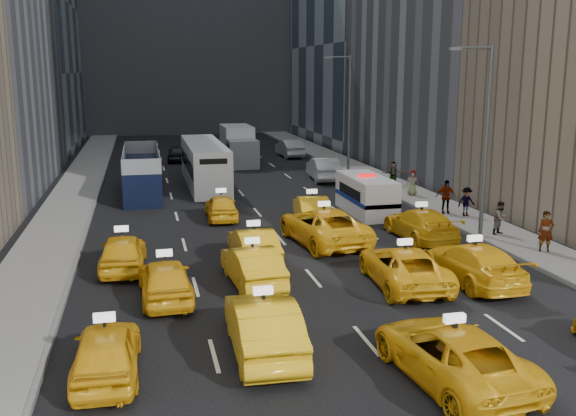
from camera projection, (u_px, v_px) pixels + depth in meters
name	position (u px, v px, depth m)	size (l,w,h in m)	color
ground	(392.00, 371.00, 17.01)	(160.00, 160.00, 0.00)	black
sidewalk_west	(71.00, 202.00, 38.52)	(3.00, 90.00, 0.15)	gray
sidewalk_east	(398.00, 188.00, 43.12)	(3.00, 90.00, 0.15)	gray
curb_west	(96.00, 201.00, 38.83)	(0.15, 90.00, 0.18)	slate
curb_east	(377.00, 189.00, 42.80)	(0.15, 90.00, 0.18)	slate
streetlight_near	(484.00, 135.00, 29.43)	(2.15, 0.22, 9.00)	#595B60
streetlight_far	(348.00, 110.00, 48.48)	(2.15, 0.22, 9.00)	#595B60
taxi_4	(107.00, 351.00, 16.57)	(1.67, 4.14, 1.41)	yellow
taxi_5	(263.00, 326.00, 17.95)	(1.73, 4.95, 1.63)	yellow
taxi_6	(452.00, 353.00, 16.37)	(2.43, 5.27, 1.47)	yellow
taxi_8	(165.00, 279.00, 22.16)	(1.73, 4.31, 1.47)	yellow
taxi_9	(252.00, 265.00, 23.73)	(1.57, 4.49, 1.48)	yellow
taxi_10	(404.00, 266.00, 23.68)	(2.40, 5.20, 1.44)	yellow
taxi_11	(473.00, 263.00, 23.97)	(2.10, 5.17, 1.50)	yellow
taxi_12	(123.00, 252.00, 25.51)	(1.74, 4.32, 1.47)	yellow
taxi_13	(254.00, 245.00, 26.51)	(1.54, 4.41, 1.45)	yellow
taxi_14	(324.00, 226.00, 29.42)	(2.74, 5.94, 1.65)	yellow
taxi_15	(421.00, 224.00, 30.11)	(2.07, 5.10, 1.48)	yellow
taxi_16	(221.00, 207.00, 34.24)	(1.60, 3.98, 1.36)	yellow
taxi_17	(312.00, 209.00, 33.50)	(1.53, 4.38, 1.44)	yellow
nypd_van	(366.00, 196.00, 35.60)	(2.64, 5.40, 2.23)	white
double_decker	(142.00, 172.00, 41.22)	(3.04, 10.01, 2.87)	black
city_bus	(204.00, 164.00, 44.28)	(2.86, 11.61, 2.98)	white
box_truck	(238.00, 146.00, 54.40)	(2.73, 7.10, 3.20)	silver
misc_car_0	(323.00, 169.00, 46.57)	(1.76, 5.04, 1.66)	#B6B8BF
misc_car_1	(145.00, 158.00, 53.22)	(2.29, 4.97, 1.38)	black
misc_car_2	(236.00, 145.00, 62.49)	(1.91, 4.69, 1.36)	gray
misc_car_3	(178.00, 153.00, 56.26)	(1.69, 4.21, 1.43)	black
misc_car_4	(290.00, 148.00, 59.23)	(1.71, 4.91, 1.62)	#A5A8AC
pedestrian_0	(546.00, 231.00, 27.55)	(0.65, 0.42, 1.77)	gray
pedestrian_1	(501.00, 218.00, 30.49)	(0.77, 0.42, 1.59)	gray
pedestrian_2	(466.00, 202.00, 34.35)	(1.00, 0.41, 1.55)	gray
pedestrian_3	(446.00, 197.00, 34.98)	(1.08, 0.49, 1.84)	gray
pedestrian_4	(412.00, 183.00, 40.13)	(0.77, 0.42, 1.58)	gray
pedestrian_5	(393.00, 173.00, 43.80)	(1.47, 0.42, 1.59)	gray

